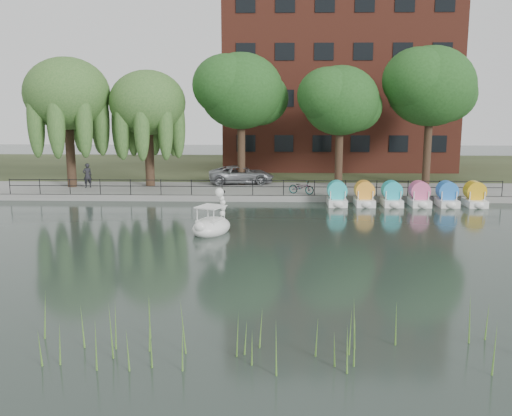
{
  "coord_description": "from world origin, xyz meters",
  "views": [
    {
      "loc": [
        1.35,
        -23.27,
        6.5
      ],
      "look_at": [
        0.5,
        4.0,
        1.3
      ],
      "focal_mm": 40.0,
      "sensor_mm": 36.0,
      "label": 1
    }
  ],
  "objects_px": {
    "swan_boat": "(212,224)",
    "bicycle": "(301,186)",
    "minivan": "(241,173)",
    "pedestrian": "(87,174)"
  },
  "relations": [
    {
      "from": "swan_boat",
      "to": "bicycle",
      "type": "bearing_deg",
      "value": 87.2
    },
    {
      "from": "swan_boat",
      "to": "pedestrian",
      "type": "bearing_deg",
      "value": 154.37
    },
    {
      "from": "minivan",
      "to": "pedestrian",
      "type": "height_order",
      "value": "pedestrian"
    },
    {
      "from": "bicycle",
      "to": "pedestrian",
      "type": "xyz_separation_m",
      "value": [
        -14.91,
        2.33,
        0.49
      ]
    },
    {
      "from": "pedestrian",
      "to": "swan_boat",
      "type": "bearing_deg",
      "value": 96.77
    },
    {
      "from": "bicycle",
      "to": "pedestrian",
      "type": "distance_m",
      "value": 15.1
    },
    {
      "from": "minivan",
      "to": "swan_boat",
      "type": "height_order",
      "value": "swan_boat"
    },
    {
      "from": "bicycle",
      "to": "pedestrian",
      "type": "height_order",
      "value": "pedestrian"
    },
    {
      "from": "minivan",
      "to": "pedestrian",
      "type": "xyz_separation_m",
      "value": [
        -10.7,
        -2.29,
        0.23
      ]
    },
    {
      "from": "minivan",
      "to": "swan_boat",
      "type": "xyz_separation_m",
      "value": [
        -0.65,
        -14.18,
        -0.69
      ]
    }
  ]
}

